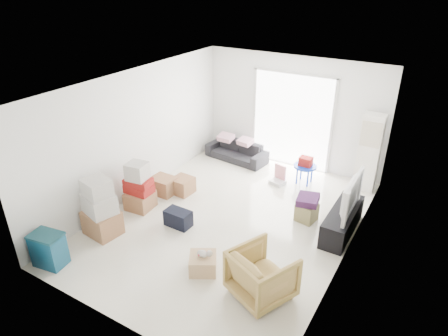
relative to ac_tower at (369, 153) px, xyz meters
name	(u,v)px	position (x,y,z in m)	size (l,w,h in m)	color
room_shell	(230,158)	(-1.95, -2.65, 0.48)	(4.98, 6.48, 3.18)	white
sliding_door	(292,117)	(-1.95, 0.33, 0.37)	(2.10, 0.04, 2.33)	white
ac_tower	(369,153)	(0.00, 0.00, 0.00)	(0.45, 0.30, 1.75)	white
tv_console	(342,221)	(0.05, -1.92, -0.64)	(0.43, 1.44, 0.48)	black
television	(344,207)	(0.05, -1.92, -0.32)	(1.18, 0.68, 0.15)	black
sofa	(237,148)	(-3.19, -0.15, -0.56)	(1.61, 0.47, 0.63)	black
pillow_left	(226,133)	(-3.50, -0.17, -0.19)	(0.35, 0.28, 0.11)	#BF8B99
pillow_right	(245,137)	(-2.94, -0.15, -0.19)	(0.35, 0.28, 0.12)	#BF8B99
armchair	(262,272)	(-0.53, -4.14, -0.45)	(0.83, 0.77, 0.85)	tan
storage_bins	(49,249)	(-3.85, -5.31, -0.57)	(0.57, 0.44, 0.60)	navy
box_stack_a	(100,210)	(-3.75, -4.23, -0.37)	(0.68, 0.60, 1.13)	#A86F4C
box_stack_b	(139,189)	(-3.75, -3.20, -0.43)	(0.57, 0.55, 1.02)	#A86F4C
box_stack_c	(163,185)	(-3.72, -2.48, -0.69)	(0.53, 0.44, 0.38)	#A86F4C
loose_box	(183,185)	(-3.37, -2.25, -0.70)	(0.43, 0.43, 0.36)	#A86F4C
duffel_bag	(178,218)	(-2.70, -3.31, -0.71)	(0.50, 0.30, 0.32)	black
ottoman	(307,212)	(-0.65, -1.87, -0.70)	(0.36, 0.36, 0.36)	#918A54
blanket	(308,201)	(-0.65, -1.87, -0.45)	(0.39, 0.39, 0.14)	#4D2154
kids_table	(305,165)	(-1.24, -0.45, -0.41)	(0.52, 0.52, 0.65)	#1136C6
toy_walker	(278,178)	(-1.74, -0.76, -0.76)	(0.38, 0.35, 0.43)	silver
wood_crate	(203,263)	(-1.58, -4.14, -0.73)	(0.43, 0.43, 0.29)	tan
plush_bunny	(204,254)	(-1.55, -4.13, -0.53)	(0.26, 0.16, 0.13)	#B2ADA8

